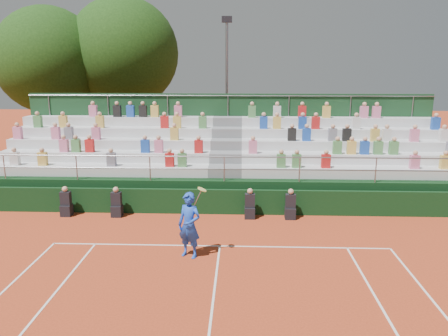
{
  "coord_description": "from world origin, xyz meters",
  "views": [
    {
      "loc": [
        0.66,
        -13.24,
        5.72
      ],
      "look_at": [
        0.0,
        3.5,
        1.8
      ],
      "focal_mm": 35.0,
      "sensor_mm": 36.0,
      "label": 1
    }
  ],
  "objects_px": {
    "tennis_player": "(189,225)",
    "floodlight_mast": "(227,79)",
    "tree_east": "(124,53)",
    "tree_west": "(49,61)"
  },
  "relations": [
    {
      "from": "tennis_player",
      "to": "floodlight_mast",
      "type": "xyz_separation_m",
      "value": [
        0.66,
        14.09,
        3.93
      ]
    },
    {
      "from": "tree_east",
      "to": "floodlight_mast",
      "type": "relative_size",
      "value": 1.16
    },
    {
      "from": "tree_west",
      "to": "tree_east",
      "type": "xyz_separation_m",
      "value": [
        4.25,
        1.27,
        0.48
      ]
    },
    {
      "from": "tree_east",
      "to": "floodlight_mast",
      "type": "xyz_separation_m",
      "value": [
        6.49,
        -1.4,
        -1.56
      ]
    },
    {
      "from": "tennis_player",
      "to": "tree_west",
      "type": "xyz_separation_m",
      "value": [
        -10.07,
        14.21,
        5.01
      ]
    },
    {
      "from": "tree_west",
      "to": "tree_east",
      "type": "height_order",
      "value": "tree_east"
    },
    {
      "from": "tree_east",
      "to": "floodlight_mast",
      "type": "bearing_deg",
      "value": -12.14
    },
    {
      "from": "tree_east",
      "to": "tree_west",
      "type": "bearing_deg",
      "value": -163.36
    },
    {
      "from": "tree_west",
      "to": "tennis_player",
      "type": "bearing_deg",
      "value": -54.68
    },
    {
      "from": "tennis_player",
      "to": "tree_east",
      "type": "height_order",
      "value": "tree_east"
    }
  ]
}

